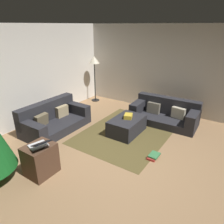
{
  "coord_description": "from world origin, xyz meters",
  "views": [
    {
      "loc": [
        -3.03,
        -1.75,
        2.56
      ],
      "look_at": [
        0.55,
        0.62,
        0.75
      ],
      "focal_mm": 33.33,
      "sensor_mm": 36.0,
      "label": 1
    }
  ],
  "objects_px": {
    "gift_box": "(128,116)",
    "couch_left": "(53,119)",
    "ottoman": "(127,126)",
    "side_table": "(41,160)",
    "tv_remote": "(126,118)",
    "corner_lamp": "(94,63)",
    "couch_right": "(165,113)",
    "book_stack": "(153,156)",
    "laptop": "(39,145)"
  },
  "relations": [
    {
      "from": "couch_left",
      "to": "ottoman",
      "type": "relative_size",
      "value": 1.78
    },
    {
      "from": "book_stack",
      "to": "side_table",
      "type": "bearing_deg",
      "value": 135.96
    },
    {
      "from": "ottoman",
      "to": "side_table",
      "type": "xyz_separation_m",
      "value": [
        -2.24,
        0.53,
        0.09
      ]
    },
    {
      "from": "tv_remote",
      "to": "ottoman",
      "type": "bearing_deg",
      "value": -113.83
    },
    {
      "from": "ottoman",
      "to": "tv_remote",
      "type": "xyz_separation_m",
      "value": [
        0.01,
        0.03,
        0.21
      ]
    },
    {
      "from": "laptop",
      "to": "book_stack",
      "type": "relative_size",
      "value": 1.58
    },
    {
      "from": "couch_left",
      "to": "side_table",
      "type": "height_order",
      "value": "couch_left"
    },
    {
      "from": "side_table",
      "to": "laptop",
      "type": "height_order",
      "value": "laptop"
    },
    {
      "from": "couch_right",
      "to": "ottoman",
      "type": "bearing_deg",
      "value": 61.23
    },
    {
      "from": "tv_remote",
      "to": "corner_lamp",
      "type": "xyz_separation_m",
      "value": [
        1.5,
        2.15,
        0.93
      ]
    },
    {
      "from": "couch_left",
      "to": "laptop",
      "type": "bearing_deg",
      "value": 42.27
    },
    {
      "from": "couch_left",
      "to": "book_stack",
      "type": "xyz_separation_m",
      "value": [
        0.22,
        -2.72,
        -0.23
      ]
    },
    {
      "from": "tv_remote",
      "to": "couch_left",
      "type": "bearing_deg",
      "value": 113.56
    },
    {
      "from": "couch_left",
      "to": "ottoman",
      "type": "xyz_separation_m",
      "value": [
        0.87,
        -1.72,
        -0.07
      ]
    },
    {
      "from": "ottoman",
      "to": "side_table",
      "type": "height_order",
      "value": "side_table"
    },
    {
      "from": "couch_left",
      "to": "tv_remote",
      "type": "bearing_deg",
      "value": 117.74
    },
    {
      "from": "laptop",
      "to": "book_stack",
      "type": "bearing_deg",
      "value": -42.59
    },
    {
      "from": "couch_left",
      "to": "gift_box",
      "type": "distance_m",
      "value": 1.96
    },
    {
      "from": "couch_right",
      "to": "tv_remote",
      "type": "height_order",
      "value": "couch_right"
    },
    {
      "from": "book_stack",
      "to": "gift_box",
      "type": "bearing_deg",
      "value": 55.53
    },
    {
      "from": "couch_right",
      "to": "side_table",
      "type": "xyz_separation_m",
      "value": [
        -3.38,
        1.11,
        0.03
      ]
    },
    {
      "from": "couch_left",
      "to": "corner_lamp",
      "type": "xyz_separation_m",
      "value": [
        2.38,
        0.46,
        1.08
      ]
    },
    {
      "from": "laptop",
      "to": "gift_box",
      "type": "bearing_deg",
      "value": -11.88
    },
    {
      "from": "couch_left",
      "to": "side_table",
      "type": "xyz_separation_m",
      "value": [
        -1.37,
        -1.19,
        0.02
      ]
    },
    {
      "from": "couch_right",
      "to": "book_stack",
      "type": "bearing_deg",
      "value": 101.66
    },
    {
      "from": "side_table",
      "to": "gift_box",
      "type": "bearing_deg",
      "value": -13.44
    },
    {
      "from": "ottoman",
      "to": "tv_remote",
      "type": "bearing_deg",
      "value": 70.12
    },
    {
      "from": "couch_right",
      "to": "gift_box",
      "type": "relative_size",
      "value": 7.44
    },
    {
      "from": "tv_remote",
      "to": "corner_lamp",
      "type": "height_order",
      "value": "corner_lamp"
    },
    {
      "from": "ottoman",
      "to": "gift_box",
      "type": "distance_m",
      "value": 0.25
    },
    {
      "from": "gift_box",
      "to": "laptop",
      "type": "height_order",
      "value": "laptop"
    },
    {
      "from": "side_table",
      "to": "corner_lamp",
      "type": "height_order",
      "value": "corner_lamp"
    },
    {
      "from": "gift_box",
      "to": "side_table",
      "type": "xyz_separation_m",
      "value": [
        -2.27,
        0.54,
        -0.16
      ]
    },
    {
      "from": "tv_remote",
      "to": "book_stack",
      "type": "relative_size",
      "value": 0.54
    },
    {
      "from": "side_table",
      "to": "book_stack",
      "type": "height_order",
      "value": "side_table"
    },
    {
      "from": "laptop",
      "to": "book_stack",
      "type": "height_order",
      "value": "laptop"
    },
    {
      "from": "tv_remote",
      "to": "laptop",
      "type": "relative_size",
      "value": 0.34
    },
    {
      "from": "ottoman",
      "to": "side_table",
      "type": "relative_size",
      "value": 1.67
    },
    {
      "from": "tv_remote",
      "to": "book_stack",
      "type": "bearing_deg",
      "value": -126.4
    },
    {
      "from": "gift_box",
      "to": "laptop",
      "type": "bearing_deg",
      "value": 168.12
    },
    {
      "from": "side_table",
      "to": "laptop",
      "type": "xyz_separation_m",
      "value": [
        -0.02,
        -0.06,
        0.35
      ]
    },
    {
      "from": "ottoman",
      "to": "tv_remote",
      "type": "relative_size",
      "value": 6.14
    },
    {
      "from": "book_stack",
      "to": "corner_lamp",
      "type": "xyz_separation_m",
      "value": [
        2.16,
        3.18,
        1.31
      ]
    },
    {
      "from": "couch_left",
      "to": "ottoman",
      "type": "height_order",
      "value": "couch_left"
    },
    {
      "from": "corner_lamp",
      "to": "tv_remote",
      "type": "bearing_deg",
      "value": -124.92
    },
    {
      "from": "gift_box",
      "to": "corner_lamp",
      "type": "distance_m",
      "value": 2.79
    },
    {
      "from": "book_stack",
      "to": "corner_lamp",
      "type": "distance_m",
      "value": 4.06
    },
    {
      "from": "couch_right",
      "to": "book_stack",
      "type": "relative_size",
      "value": 6.1
    },
    {
      "from": "couch_right",
      "to": "gift_box",
      "type": "bearing_deg",
      "value": 60.99
    },
    {
      "from": "gift_box",
      "to": "couch_left",
      "type": "bearing_deg",
      "value": 117.69
    }
  ]
}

